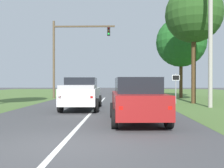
# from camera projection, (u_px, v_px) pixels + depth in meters

# --- Properties ---
(ground_plane) EXTENTS (120.00, 120.00, 0.00)m
(ground_plane) POSITION_uv_depth(u_px,v_px,m) (97.00, 106.00, 18.21)
(ground_plane) COLOR #424244
(lane_centre_stripe) EXTENTS (0.16, 41.06, 0.01)m
(lane_centre_stripe) POSITION_uv_depth(u_px,v_px,m) (65.00, 141.00, 7.21)
(lane_centre_stripe) COLOR white
(lane_centre_stripe) RESTS_ON ground_plane
(red_suv_near) EXTENTS (2.41, 4.83, 1.90)m
(red_suv_near) POSITION_uv_depth(u_px,v_px,m) (137.00, 99.00, 10.73)
(red_suv_near) COLOR maroon
(red_suv_near) RESTS_ON ground_plane
(pickup_truck_lead) EXTENTS (2.37, 5.46, 1.99)m
(pickup_truck_lead) POSITION_uv_depth(u_px,v_px,m) (82.00, 93.00, 15.68)
(pickup_truck_lead) COLOR silver
(pickup_truck_lead) RESTS_ON ground_plane
(traffic_light) EXTENTS (6.68, 0.40, 8.28)m
(traffic_light) POSITION_uv_depth(u_px,v_px,m) (69.00, 48.00, 26.90)
(traffic_light) COLOR brown
(traffic_light) RESTS_ON ground_plane
(keep_moving_sign) EXTENTS (0.60, 0.09, 2.41)m
(keep_moving_sign) POSITION_uv_depth(u_px,v_px,m) (176.00, 84.00, 19.90)
(keep_moving_sign) COLOR gray
(keep_moving_sign) RESTS_ON ground_plane
(oak_tree_right) EXTENTS (5.45, 5.45, 8.85)m
(oak_tree_right) POSITION_uv_depth(u_px,v_px,m) (181.00, 42.00, 27.47)
(oak_tree_right) COLOR #4C351E
(oak_tree_right) RESTS_ON ground_plane
(utility_pole_right) EXTENTS (0.28, 0.28, 9.38)m
(utility_pole_right) POSITION_uv_depth(u_px,v_px,m) (210.00, 38.00, 16.87)
(utility_pole_right) COLOR #9E998E
(utility_pole_right) RESTS_ON ground_plane
(extra_tree_1) EXTENTS (4.56, 4.56, 9.46)m
(extra_tree_1) POSITION_uv_depth(u_px,v_px,m) (194.00, 14.00, 20.14)
(extra_tree_1) COLOR #4C351E
(extra_tree_1) RESTS_ON ground_plane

